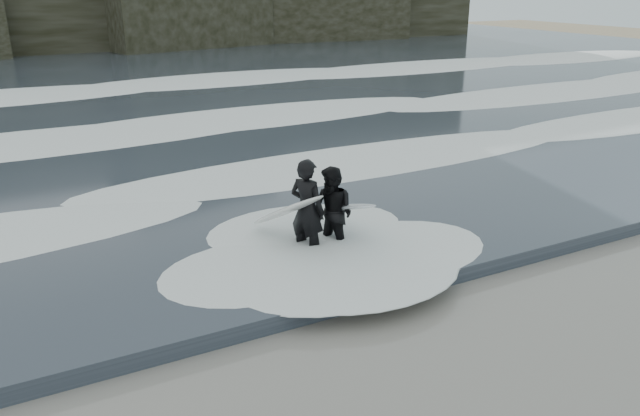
% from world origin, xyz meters
% --- Properties ---
extents(sea, '(90.00, 52.00, 0.30)m').
position_xyz_m(sea, '(0.00, 29.00, 0.15)').
color(sea, '#2C343F').
rests_on(sea, ground).
extents(foam_near, '(60.00, 3.20, 0.20)m').
position_xyz_m(foam_near, '(0.00, 9.00, 0.40)').
color(foam_near, white).
rests_on(foam_near, sea).
extents(foam_mid, '(60.00, 4.00, 0.24)m').
position_xyz_m(foam_mid, '(0.00, 16.00, 0.42)').
color(foam_mid, white).
rests_on(foam_mid, sea).
extents(foam_far, '(60.00, 4.80, 0.30)m').
position_xyz_m(foam_far, '(0.00, 25.00, 0.45)').
color(foam_far, white).
rests_on(foam_far, sea).
extents(surfer_left, '(1.28, 2.15, 1.95)m').
position_xyz_m(surfer_left, '(0.09, 5.22, 0.98)').
color(surfer_left, black).
rests_on(surfer_left, ground).
extents(surfer_right, '(1.24, 1.85, 1.76)m').
position_xyz_m(surfer_right, '(0.66, 5.04, 0.89)').
color(surfer_right, black).
rests_on(surfer_right, ground).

